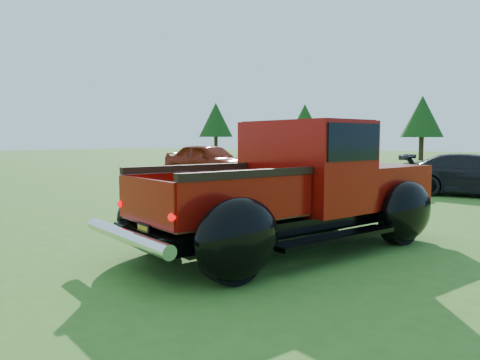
{
  "coord_description": "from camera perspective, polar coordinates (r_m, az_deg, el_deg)",
  "views": [
    {
      "loc": [
        5.12,
        -7.15,
        1.65
      ],
      "look_at": [
        0.32,
        0.2,
        0.88
      ],
      "focal_mm": 35.0,
      "sensor_mm": 36.0,
      "label": 1
    }
  ],
  "objects": [
    {
      "name": "ground",
      "position": [
        8.95,
        -2.41,
        -5.62
      ],
      "size": [
        120.0,
        120.0,
        0.0
      ],
      "primitive_type": "plane",
      "color": "#33641C",
      "rests_on": "ground"
    },
    {
      "name": "tree_far_west",
      "position": [
        46.03,
        -2.97,
        7.32
      ],
      "size": [
        3.33,
        3.33,
        5.2
      ],
      "color": "#332114",
      "rests_on": "ground"
    },
    {
      "name": "show_car_red",
      "position": [
        19.91,
        -3.82,
        2.37
      ],
      "size": [
        4.54,
        2.36,
        1.48
      ],
      "primitive_type": "imported",
      "rotation": [
        0.0,
        0.0,
        1.42
      ],
      "color": "maroon",
      "rests_on": "ground"
    },
    {
      "name": "show_car_grey",
      "position": [
        15.18,
        26.97,
        0.53
      ],
      "size": [
        4.29,
        1.95,
        1.22
      ],
      "primitive_type": "imported",
      "rotation": [
        0.0,
        0.0,
        1.63
      ],
      "color": "black",
      "rests_on": "ground"
    },
    {
      "name": "tree_west",
      "position": [
        40.02,
        7.9,
        7.05
      ],
      "size": [
        2.94,
        2.94,
        4.6
      ],
      "color": "#332114",
      "rests_on": "ground"
    },
    {
      "name": "show_car_yellow",
      "position": [
        17.11,
        10.36,
        1.41
      ],
      "size": [
        3.82,
        1.92,
        1.2
      ],
      "primitive_type": "imported",
      "rotation": [
        0.0,
        0.0,
        1.39
      ],
      "color": "gold",
      "rests_on": "ground"
    },
    {
      "name": "pickup_truck",
      "position": [
        7.29,
        7.9,
        -0.81
      ],
      "size": [
        3.73,
        5.53,
        1.93
      ],
      "rotation": [
        0.0,
        0.0,
        -0.33
      ],
      "color": "black",
      "rests_on": "ground"
    },
    {
      "name": "tree_mid_left",
      "position": [
        39.04,
        21.32,
        7.21
      ],
      "size": [
        3.2,
        3.2,
        5.0
      ],
      "color": "#332114",
      "rests_on": "ground"
    }
  ]
}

